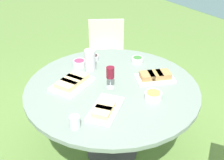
{
  "coord_description": "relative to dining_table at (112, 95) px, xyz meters",
  "views": [
    {
      "loc": [
        1.65,
        -1.13,
        2.05
      ],
      "look_at": [
        0.0,
        0.0,
        0.82
      ],
      "focal_mm": 45.0,
      "sensor_mm": 36.0,
      "label": 1
    }
  ],
  "objects": [
    {
      "name": "bowl_fries",
      "position": [
        0.34,
        0.16,
        0.12
      ],
      "size": [
        0.14,
        0.14,
        0.06
      ],
      "color": "white",
      "rests_on": "dining_table"
    },
    {
      "name": "chair_far_back",
      "position": [
        -1.04,
        0.63,
        -0.15
      ],
      "size": [
        0.59,
        0.59,
        0.89
      ],
      "color": "beige",
      "rests_on": "ground_plane"
    },
    {
      "name": "bowl_dip_red",
      "position": [
        -0.47,
        -0.06,
        0.12
      ],
      "size": [
        0.12,
        0.12,
        0.06
      ],
      "color": "white",
      "rests_on": "dining_table"
    },
    {
      "name": "water_pitcher",
      "position": [
        -0.35,
        -0.01,
        0.19
      ],
      "size": [
        0.11,
        0.1,
        0.2
      ],
      "color": "silver",
      "rests_on": "dining_table"
    },
    {
      "name": "platter_sandwich_side",
      "position": [
        0.26,
        -0.24,
        0.11
      ],
      "size": [
        0.37,
        0.4,
        0.06
      ],
      "color": "white",
      "rests_on": "dining_table"
    },
    {
      "name": "dining_table",
      "position": [
        0.0,
        0.0,
        0.0
      ],
      "size": [
        1.47,
        1.47,
        0.76
      ],
      "color": "#4C4C51",
      "rests_on": "ground_plane"
    },
    {
      "name": "bowl_salad",
      "position": [
        -0.22,
        0.45,
        0.12
      ],
      "size": [
        0.11,
        0.11,
        0.05
      ],
      "color": "white",
      "rests_on": "dining_table"
    },
    {
      "name": "platter_charcuterie",
      "position": [
        -0.21,
        -0.27,
        0.12
      ],
      "size": [
        0.37,
        0.42,
        0.06
      ],
      "color": "white",
      "rests_on": "dining_table"
    },
    {
      "name": "wine_glass",
      "position": [
        0.01,
        -0.03,
        0.23
      ],
      "size": [
        0.07,
        0.07,
        0.19
      ],
      "color": "silver",
      "rests_on": "dining_table"
    },
    {
      "name": "platter_bread_main",
      "position": [
        0.12,
        0.37,
        0.12
      ],
      "size": [
        0.31,
        0.38,
        0.07
      ],
      "color": "white",
      "rests_on": "dining_table"
    },
    {
      "name": "ground_plane",
      "position": [
        0.0,
        0.0,
        -0.68
      ],
      "size": [
        40.0,
        40.0,
        0.0
      ],
      "primitive_type": "plane",
      "color": "#668E42"
    },
    {
      "name": "bowl_olives",
      "position": [
        -0.52,
        0.12,
        0.11
      ],
      "size": [
        0.12,
        0.12,
        0.04
      ],
      "color": "silver",
      "rests_on": "dining_table"
    },
    {
      "name": "cup_water_near",
      "position": [
        0.3,
        -0.51,
        0.14
      ],
      "size": [
        0.07,
        0.07,
        0.09
      ],
      "color": "silver",
      "rests_on": "dining_table"
    }
  ]
}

